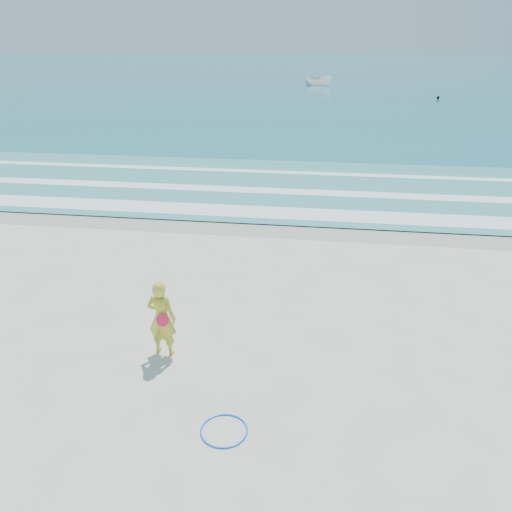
# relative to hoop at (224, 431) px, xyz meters

# --- Properties ---
(ground) EXTENTS (400.00, 400.00, 0.00)m
(ground) POSITION_rel_hoop_xyz_m (-0.91, 1.18, -0.01)
(ground) COLOR silver
(ground) RESTS_ON ground
(wet_sand) EXTENTS (400.00, 2.40, 0.00)m
(wet_sand) POSITION_rel_hoop_xyz_m (-0.91, 10.18, -0.01)
(wet_sand) COLOR #B2A893
(wet_sand) RESTS_ON ground
(ocean) EXTENTS (400.00, 190.00, 0.04)m
(ocean) POSITION_rel_hoop_xyz_m (-0.91, 106.18, 0.01)
(ocean) COLOR #19727F
(ocean) RESTS_ON ground
(shallow) EXTENTS (400.00, 10.00, 0.01)m
(shallow) POSITION_rel_hoop_xyz_m (-0.91, 15.18, 0.03)
(shallow) COLOR #59B7AD
(shallow) RESTS_ON ocean
(foam_near) EXTENTS (400.00, 1.40, 0.01)m
(foam_near) POSITION_rel_hoop_xyz_m (-0.91, 11.48, 0.04)
(foam_near) COLOR white
(foam_near) RESTS_ON shallow
(foam_mid) EXTENTS (400.00, 0.90, 0.01)m
(foam_mid) POSITION_rel_hoop_xyz_m (-0.91, 14.38, 0.04)
(foam_mid) COLOR white
(foam_mid) RESTS_ON shallow
(foam_far) EXTENTS (400.00, 0.60, 0.01)m
(foam_far) POSITION_rel_hoop_xyz_m (-0.91, 17.68, 0.04)
(foam_far) COLOR white
(foam_far) RESTS_ON shallow
(hoop) EXTENTS (1.01, 1.01, 0.03)m
(hoop) POSITION_rel_hoop_xyz_m (0.00, 0.00, 0.00)
(hoop) COLOR #0D62F7
(hoop) RESTS_ON ground
(boat) EXTENTS (4.18, 2.26, 1.53)m
(boat) POSITION_rel_hoop_xyz_m (-0.24, 66.68, 0.79)
(boat) COLOR white
(boat) RESTS_ON ocean
(buoy) EXTENTS (0.35, 0.35, 0.35)m
(buoy) POSITION_rel_hoop_xyz_m (12.97, 51.75, 0.20)
(buoy) COLOR black
(buoy) RESTS_ON ocean
(woman) EXTENTS (0.66, 0.48, 1.69)m
(woman) POSITION_rel_hoop_xyz_m (-1.71, 2.09, 0.83)
(woman) COLOR gold
(woman) RESTS_ON ground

